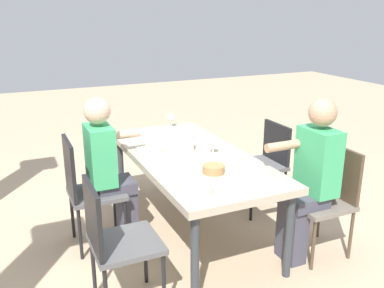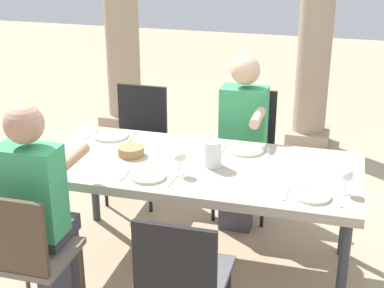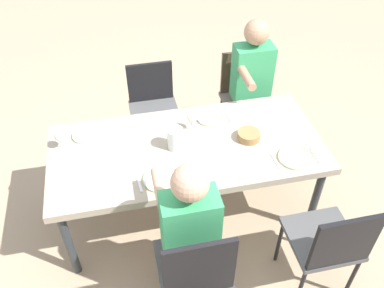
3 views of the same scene
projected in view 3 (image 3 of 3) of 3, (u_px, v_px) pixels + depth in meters
name	position (u px, v px, depth m)	size (l,w,h in m)	color
ground_plane	(188.00, 210.00, 3.53)	(16.00, 16.00, 0.00)	tan
dining_table	(187.00, 152.00, 3.07)	(2.02, 0.93, 0.75)	tan
chair_west_north	(329.00, 243.00, 2.65)	(0.44, 0.44, 0.92)	#4F4F50
chair_west_south	(245.00, 93.00, 3.95)	(0.44, 0.44, 0.89)	#6A6158
chair_mid_north	(195.00, 269.00, 2.50)	(0.44, 0.44, 0.96)	#4F4F50
chair_mid_south	(153.00, 104.00, 3.80)	(0.44, 0.44, 0.88)	#4F4F50
diner_woman_green	(187.00, 228.00, 2.55)	(0.35, 0.50, 1.28)	#3F3F4C
diner_man_white	(253.00, 87.00, 3.68)	(0.35, 0.50, 1.31)	#3F3F4C
plate_0	(296.00, 158.00, 2.93)	(0.25, 0.25, 0.02)	silver
fork_0	(315.00, 155.00, 2.96)	(0.02, 0.17, 0.01)	silver
spoon_0	(276.00, 161.00, 2.91)	(0.02, 0.17, 0.01)	silver
plate_1	(210.00, 118.00, 3.27)	(0.21, 0.21, 0.02)	silver
wine_glass_1	(192.00, 118.00, 3.10)	(0.08, 0.08, 0.16)	white
fork_1	(228.00, 116.00, 3.30)	(0.02, 0.17, 0.01)	silver
spoon_1	(192.00, 121.00, 3.25)	(0.02, 0.17, 0.01)	silver
plate_2	(161.00, 179.00, 2.77)	(0.25, 0.25, 0.02)	silver
fork_2	(183.00, 176.00, 2.80)	(0.02, 0.17, 0.01)	silver
spoon_2	(139.00, 183.00, 2.75)	(0.02, 0.17, 0.01)	silver
plate_3	(86.00, 135.00, 3.11)	(0.20, 0.20, 0.02)	white
wine_glass_3	(60.00, 136.00, 2.95)	(0.08, 0.08, 0.15)	white
fork_3	(106.00, 133.00, 3.14)	(0.02, 0.17, 0.01)	silver
spoon_3	(66.00, 138.00, 3.09)	(0.02, 0.17, 0.01)	silver
water_pitcher	(175.00, 139.00, 2.98)	(0.12, 0.12, 0.17)	white
bread_basket	(249.00, 136.00, 3.08)	(0.17, 0.17, 0.06)	#9E7547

